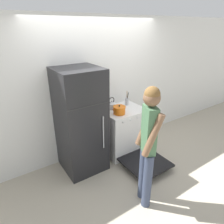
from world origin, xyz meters
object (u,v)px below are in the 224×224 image
at_px(refrigerator, 81,122).
at_px(person, 148,143).
at_px(tea_kettle, 112,105).
at_px(dutch_oven_pot, 119,110).
at_px(stove_range, 123,131).
at_px(utensil_jar, 127,101).

xyz_separation_m(refrigerator, person, (0.37, -1.21, 0.10)).
height_order(refrigerator, person, refrigerator).
bearing_deg(tea_kettle, refrigerator, -168.32).
relative_size(dutch_oven_pot, tea_kettle, 1.14).
xyz_separation_m(stove_range, dutch_oven_pot, (-0.18, -0.09, 0.53)).
bearing_deg(person, dutch_oven_pot, 5.71).
height_order(dutch_oven_pot, utensil_jar, utensil_jar).
xyz_separation_m(tea_kettle, utensil_jar, (0.37, 0.01, 0.00)).
relative_size(stove_range, tea_kettle, 5.88).
relative_size(dutch_oven_pot, utensil_jar, 0.94).
distance_m(stove_range, dutch_oven_pot, 0.57).
relative_size(stove_range, utensil_jar, 4.85).
xyz_separation_m(dutch_oven_pot, person, (-0.34, -1.10, 0.01)).
xyz_separation_m(stove_range, tea_kettle, (-0.17, 0.17, 0.53)).
bearing_deg(utensil_jar, refrigerator, -171.87).
relative_size(refrigerator, dutch_oven_pot, 6.63).
height_order(refrigerator, utensil_jar, refrigerator).
xyz_separation_m(tea_kettle, person, (-0.35, -1.36, 0.01)).
relative_size(refrigerator, stove_range, 1.28).
distance_m(refrigerator, tea_kettle, 0.74).
bearing_deg(refrigerator, utensil_jar, 8.13).
relative_size(dutch_oven_pot, person, 0.16).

